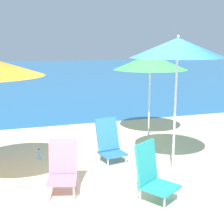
% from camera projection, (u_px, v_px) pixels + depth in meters
% --- Properties ---
extents(ground_plane, '(60.00, 60.00, 0.00)m').
position_uv_depth(ground_plane, '(131.00, 194.00, 4.77)').
color(ground_plane, beige).
extents(sea_water, '(60.00, 40.00, 0.01)m').
position_uv_depth(sea_water, '(28.00, 72.00, 27.56)').
color(sea_water, '#23669E').
rests_on(sea_water, ground).
extents(beach_umbrella_green, '(1.77, 1.77, 2.08)m').
position_uv_depth(beach_umbrella_green, '(150.00, 62.00, 7.39)').
color(beach_umbrella_green, white).
rests_on(beach_umbrella_green, ground).
extents(beach_umbrella_blue, '(1.61, 1.61, 2.40)m').
position_uv_depth(beach_umbrella_blue, '(178.00, 48.00, 5.17)').
color(beach_umbrella_blue, white).
rests_on(beach_umbrella_blue, ground).
extents(beach_chair_pink, '(0.55, 0.61, 0.82)m').
position_uv_depth(beach_chair_pink, '(63.00, 167.00, 4.77)').
color(beach_chair_pink, silver).
rests_on(beach_chair_pink, ground).
extents(beach_chair_teal, '(0.66, 0.69, 0.87)m').
position_uv_depth(beach_chair_teal, '(152.00, 174.00, 4.47)').
color(beach_chair_teal, silver).
rests_on(beach_chair_teal, ground).
extents(beach_chair_blue, '(0.54, 0.60, 0.84)m').
position_uv_depth(beach_chair_blue, '(109.00, 142.00, 6.08)').
color(beach_chair_blue, silver).
rests_on(beach_chair_blue, ground).
extents(water_bottle, '(0.06, 0.06, 0.22)m').
position_uv_depth(water_bottle, '(39.00, 155.00, 6.22)').
color(water_bottle, '#8CCCEA').
rests_on(water_bottle, ground).
extents(seagull, '(0.27, 0.11, 0.23)m').
position_uv_depth(seagull, '(61.00, 141.00, 6.99)').
color(seagull, gold).
rests_on(seagull, ground).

